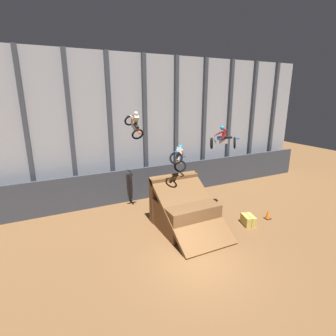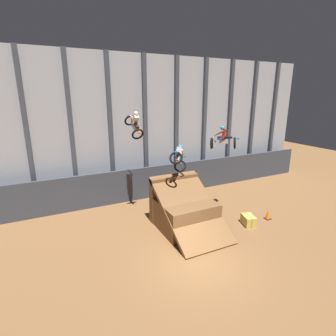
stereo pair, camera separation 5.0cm
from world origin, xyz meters
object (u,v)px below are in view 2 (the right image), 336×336
(dirt_ramp, at_px, (183,210))
(hay_bale_trackside, at_px, (248,220))
(rider_bike_center_air, at_px, (179,158))
(traffic_cone_near_ramp, at_px, (268,215))
(rider_bike_left_air, at_px, (134,124))
(rider_bike_right_air, at_px, (223,139))

(dirt_ramp, xyz_separation_m, hay_bale_trackside, (3.46, -1.62, -0.70))
(rider_bike_center_air, relative_size, traffic_cone_near_ramp, 3.00)
(rider_bike_left_air, height_order, rider_bike_center_air, rider_bike_left_air)
(traffic_cone_near_ramp, relative_size, hay_bale_trackside, 0.56)
(dirt_ramp, distance_m, hay_bale_trackside, 3.88)
(rider_bike_left_air, height_order, rider_bike_right_air, rider_bike_left_air)
(dirt_ramp, relative_size, rider_bike_center_air, 2.54)
(dirt_ramp, height_order, rider_bike_center_air, rider_bike_center_air)
(dirt_ramp, xyz_separation_m, rider_bike_center_air, (0.02, 0.62, 2.88))
(rider_bike_left_air, distance_m, rider_bike_right_air, 5.49)
(dirt_ramp, xyz_separation_m, rider_bike_right_air, (3.27, 0.87, 3.67))
(rider_bike_right_air, distance_m, hay_bale_trackside, 5.03)
(rider_bike_left_air, bearing_deg, rider_bike_right_air, -23.98)
(dirt_ramp, relative_size, rider_bike_left_air, 2.40)
(traffic_cone_near_ramp, bearing_deg, hay_bale_trackside, -178.84)
(rider_bike_left_air, height_order, hay_bale_trackside, rider_bike_left_air)
(traffic_cone_near_ramp, height_order, hay_bale_trackside, traffic_cone_near_ramp)
(rider_bike_left_air, distance_m, traffic_cone_near_ramp, 9.74)
(dirt_ramp, xyz_separation_m, traffic_cone_near_ramp, (5.05, -1.59, -0.70))
(hay_bale_trackside, bearing_deg, traffic_cone_near_ramp, 1.16)
(rider_bike_center_air, height_order, rider_bike_right_air, rider_bike_right_air)
(rider_bike_left_air, distance_m, rider_bike_center_air, 3.41)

